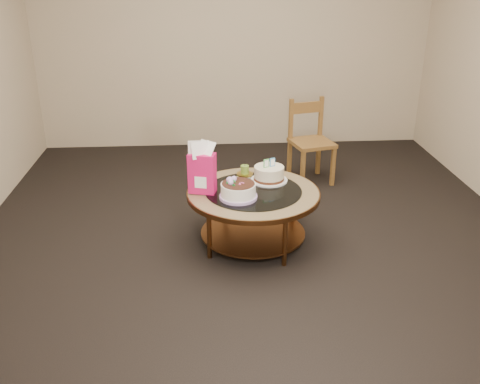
{
  "coord_description": "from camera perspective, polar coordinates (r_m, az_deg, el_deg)",
  "views": [
    {
      "loc": [
        -0.36,
        -3.72,
        2.08
      ],
      "look_at": [
        -0.1,
        0.02,
        0.44
      ],
      "focal_mm": 40.0,
      "sensor_mm": 36.0,
      "label": 1
    }
  ],
  "objects": [
    {
      "name": "ground",
      "position": [
        4.28,
        1.37,
        -5.47
      ],
      "size": [
        5.0,
        5.0,
        0.0
      ],
      "primitive_type": "plane",
      "color": "black",
      "rests_on": "ground"
    },
    {
      "name": "room_walls",
      "position": [
        3.78,
        1.61,
        15.44
      ],
      "size": [
        4.52,
        5.02,
        2.61
      ],
      "color": "tan",
      "rests_on": "ground"
    },
    {
      "name": "coffee_table",
      "position": [
        4.11,
        1.42,
        -0.86
      ],
      "size": [
        1.02,
        1.02,
        0.46
      ],
      "color": "brown",
      "rests_on": "ground"
    },
    {
      "name": "decorated_cake",
      "position": [
        3.92,
        -0.21,
        0.06
      ],
      "size": [
        0.28,
        0.28,
        0.16
      ],
      "rotation": [
        0.0,
        0.0,
        0.27
      ],
      "color": "#BD99D9",
      "rests_on": "coffee_table"
    },
    {
      "name": "cream_cake",
      "position": [
        4.24,
        3.12,
        1.93
      ],
      "size": [
        0.29,
        0.29,
        0.19
      ],
      "rotation": [
        0.0,
        0.0,
        0.4
      ],
      "color": "white",
      "rests_on": "coffee_table"
    },
    {
      "name": "gift_bag",
      "position": [
        3.98,
        -4.07,
        2.59
      ],
      "size": [
        0.22,
        0.18,
        0.4
      ],
      "rotation": [
        0.0,
        0.0,
        -0.26
      ],
      "color": "#DA145F",
      "rests_on": "coffee_table"
    },
    {
      "name": "pillar_candle",
      "position": [
        4.34,
        0.51,
        2.13
      ],
      "size": [
        0.14,
        0.14,
        0.1
      ],
      "rotation": [
        0.0,
        0.0,
        -0.35
      ],
      "color": "#D3B257",
      "rests_on": "coffee_table"
    },
    {
      "name": "dining_chair",
      "position": [
        5.38,
        7.52,
        5.43
      ],
      "size": [
        0.46,
        0.46,
        0.83
      ],
      "rotation": [
        0.0,
        0.0,
        0.25
      ],
      "color": "brown",
      "rests_on": "ground"
    }
  ]
}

